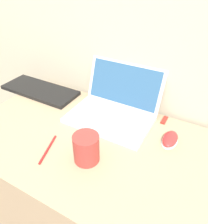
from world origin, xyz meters
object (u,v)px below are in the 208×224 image
at_px(pen, 48,149).
at_px(usb_stick, 164,120).
at_px(laptop, 114,107).
at_px(computer_mouse, 170,139).
at_px(drink_cup, 86,148).
at_px(external_keyboard, 40,90).

bearing_deg(pen, usb_stick, 50.02).
xyz_separation_m(laptop, computer_mouse, (0.29, -0.05, -0.04)).
xyz_separation_m(usb_stick, pen, (-0.35, -0.42, 0.00)).
bearing_deg(laptop, drink_cup, -82.51).
xyz_separation_m(computer_mouse, pen, (-0.41, -0.29, -0.01)).
height_order(drink_cup, external_keyboard, drink_cup).
height_order(external_keyboard, usb_stick, external_keyboard).
height_order(laptop, pen, laptop).
height_order(usb_stick, pen, pen).
distance_m(external_keyboard, pen, 0.49).
relative_size(laptop, external_keyboard, 0.86).
xyz_separation_m(drink_cup, external_keyboard, (-0.52, 0.30, -0.05)).
xyz_separation_m(external_keyboard, pen, (0.35, -0.34, -0.01)).
height_order(drink_cup, usb_stick, drink_cup).
height_order(laptop, usb_stick, laptop).
bearing_deg(computer_mouse, usb_stick, 115.31).
height_order(drink_cup, pen, drink_cup).
distance_m(computer_mouse, usb_stick, 0.14).
distance_m(computer_mouse, pen, 0.50).
bearing_deg(computer_mouse, external_keyboard, 176.29).
bearing_deg(drink_cup, laptop, 97.49).
bearing_deg(drink_cup, usb_stick, 63.84).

